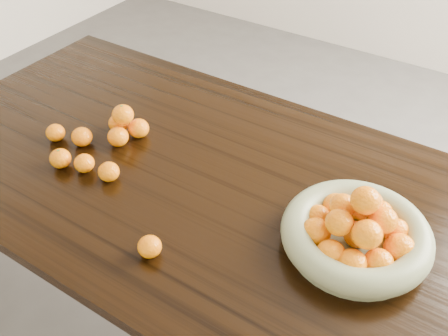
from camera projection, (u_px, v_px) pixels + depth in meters
The scene contains 10 objects.
ground at pixel (217, 325), 1.93m from camera, with size 5.00×5.00×0.00m, color #555350.
dining_table at pixel (214, 202), 1.51m from camera, with size 2.00×1.00×0.75m.
fruit_bowl at pixel (356, 233), 1.22m from camera, with size 0.37×0.37×0.19m.
orange_pyramid at pixel (125, 125), 1.58m from camera, with size 0.14×0.14×0.12m.
loose_orange_0 at pixel (60, 158), 1.48m from camera, with size 0.06×0.06×0.06m, color orange.
loose_orange_1 at pixel (84, 163), 1.46m from camera, with size 0.06×0.06×0.06m, color orange.
loose_orange_2 at pixel (150, 247), 1.22m from camera, with size 0.06×0.06×0.06m, color orange.
loose_orange_3 at pixel (82, 137), 1.56m from camera, with size 0.07×0.07×0.06m, color orange.
loose_orange_4 at pixel (109, 172), 1.43m from camera, with size 0.06×0.06×0.06m, color orange.
loose_orange_5 at pixel (55, 133), 1.58m from camera, with size 0.06×0.06×0.06m, color orange.
Camera 1 is at (0.62, -0.90, 1.71)m, focal length 40.00 mm.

